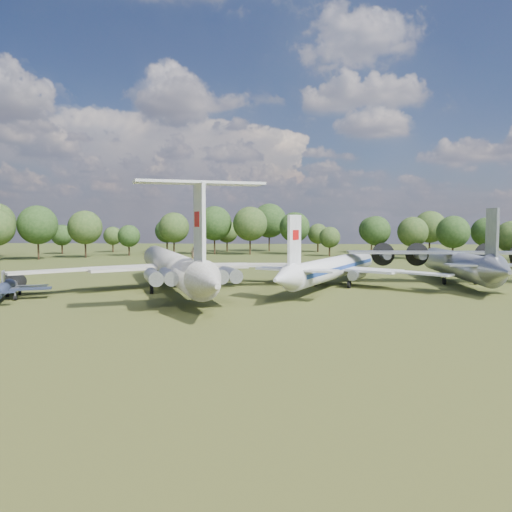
# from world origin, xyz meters

# --- Properties ---
(ground) EXTENTS (300.00, 300.00, 0.00)m
(ground) POSITION_xyz_m (0.00, 0.00, 0.00)
(ground) COLOR #203C14
(ground) RESTS_ON ground
(il62_airliner) EXTENTS (62.03, 69.40, 5.61)m
(il62_airliner) POSITION_xyz_m (-5.69, -1.82, 2.80)
(il62_airliner) COLOR silver
(il62_airliner) RESTS_ON ground
(tu104_jet) EXTENTS (50.24, 56.17, 4.61)m
(tu104_jet) POSITION_xyz_m (18.24, 4.33, 2.31)
(tu104_jet) COLOR silver
(tu104_jet) RESTS_ON ground
(an12_transport) EXTENTS (35.22, 39.34, 5.16)m
(an12_transport) POSITION_xyz_m (38.60, 8.96, 2.58)
(an12_transport) COLOR #ABADB3
(an12_transport) RESTS_ON ground
(small_prop_west) EXTENTS (16.24, 18.63, 2.28)m
(small_prop_west) POSITION_xyz_m (-25.15, -12.29, 1.14)
(small_prop_west) COLOR black
(small_prop_west) RESTS_ON ground
(small_prop_northwest) EXTENTS (12.99, 15.16, 1.88)m
(small_prop_northwest) POSITION_xyz_m (-26.96, -7.33, 0.94)
(small_prop_northwest) COLOR #979A9F
(small_prop_northwest) RESTS_ON ground
(person_on_il62) EXTENTS (0.66, 0.55, 1.55)m
(person_on_il62) POSITION_xyz_m (0.12, -16.41, 6.38)
(person_on_il62) COLOR olive
(person_on_il62) RESTS_ON il62_airliner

